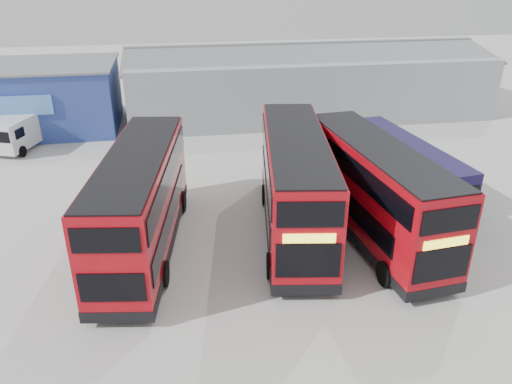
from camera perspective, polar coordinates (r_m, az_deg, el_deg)
name	(u,v)px	position (r m, az deg, el deg)	size (l,w,h in m)	color
ground_plane	(249,220)	(26.25, -0.81, -3.26)	(120.00, 120.00, 0.00)	#AAAAA5
office_block	(38,97)	(43.30, -23.69, 9.93)	(12.30, 8.32, 5.12)	navy
maintenance_shed	(304,80)	(45.39, 5.49, 12.58)	(30.50, 12.00, 5.89)	#91979F
double_decker_left	(141,204)	(23.21, -13.00, -1.35)	(4.35, 11.65, 4.82)	#A90913
double_decker_centre	(295,186)	(24.28, 4.49, 0.69)	(4.52, 12.01, 4.97)	#A90913
double_decker_right	(374,193)	(24.40, 13.38, -0.09)	(3.82, 11.46, 4.76)	#A90913
single_decker_blue	(404,165)	(30.74, 16.52, 2.96)	(3.64, 10.58, 2.81)	#0F0E3F
panel_van	(21,129)	(39.75, -25.28, 6.50)	(3.83, 5.84, 2.38)	silver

